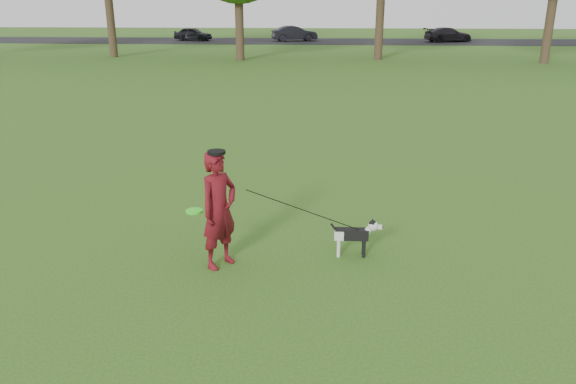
# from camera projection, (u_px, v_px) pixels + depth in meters

# --- Properties ---
(ground) EXTENTS (120.00, 120.00, 0.00)m
(ground) POSITION_uv_depth(u_px,v_px,m) (269.00, 250.00, 8.24)
(ground) COLOR #285116
(ground) RESTS_ON ground
(road) EXTENTS (120.00, 7.00, 0.02)m
(road) POSITION_uv_depth(u_px,v_px,m) (313.00, 41.00, 45.92)
(road) COLOR black
(road) RESTS_ON ground
(man) EXTENTS (0.67, 0.71, 1.63)m
(man) POSITION_uv_depth(u_px,v_px,m) (219.00, 210.00, 7.54)
(man) COLOR #590C12
(man) RESTS_ON ground
(dog) EXTENTS (0.75, 0.15, 0.57)m
(dog) POSITION_uv_depth(u_px,v_px,m) (356.00, 233.00, 7.96)
(dog) COLOR black
(dog) RESTS_ON ground
(car_left) EXTENTS (3.31, 1.89, 1.06)m
(car_left) POSITION_uv_depth(u_px,v_px,m) (193.00, 34.00, 46.30)
(car_left) COLOR black
(car_left) RESTS_ON road
(car_mid) EXTENTS (3.86, 2.23, 1.20)m
(car_mid) POSITION_uv_depth(u_px,v_px,m) (294.00, 33.00, 45.81)
(car_mid) COLOR black
(car_mid) RESTS_ON road
(car_right) EXTENTS (4.13, 2.56, 1.12)m
(car_right) POSITION_uv_depth(u_px,v_px,m) (448.00, 35.00, 45.13)
(car_right) COLOR black
(car_right) RESTS_ON road
(man_held_items) EXTENTS (2.41, 0.61, 1.26)m
(man_held_items) POSITION_uv_depth(u_px,v_px,m) (306.00, 211.00, 7.65)
(man_held_items) COLOR #37FB1F
(man_held_items) RESTS_ON ground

